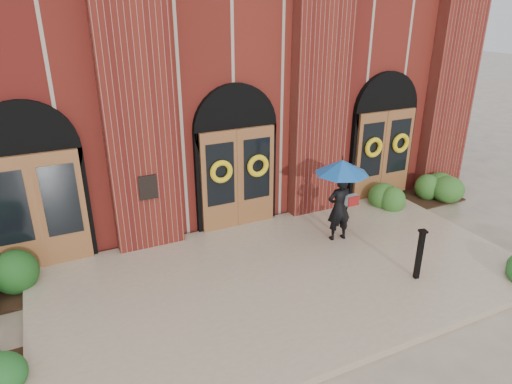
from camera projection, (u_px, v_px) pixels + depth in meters
ground at (291, 284)px, 9.44m from camera, size 90.00×90.00×0.00m
landing at (288, 277)px, 9.53m from camera, size 10.00×5.30×0.15m
church_building at (166, 63)px, 15.41m from camera, size 16.20×12.53×7.00m
man_with_umbrella at (341, 185)px, 10.42m from camera, size 1.39×1.39×1.98m
metal_post at (420, 253)px, 9.17m from camera, size 0.17×0.17×1.09m
hedge_wall_right at (411, 190)px, 13.22m from camera, size 2.79×1.12×0.72m
hedge_front_left at (6, 370)px, 6.86m from camera, size 1.54×1.32×0.55m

